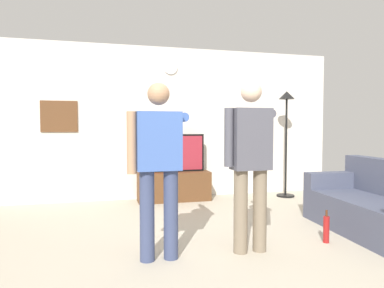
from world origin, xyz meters
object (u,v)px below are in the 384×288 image
at_px(tv_stand, 174,186).
at_px(person_standing_nearer_couch, 250,156).
at_px(television, 173,153).
at_px(framed_picture, 59,116).
at_px(person_standing_nearer_lamp, 159,160).
at_px(side_couch, 379,208).
at_px(floor_lamp, 286,122).
at_px(wall_clock, 170,67).
at_px(beverage_bottle, 326,229).

distance_m(tv_stand, person_standing_nearer_couch, 2.70).
distance_m(television, framed_picture, 2.00).
distance_m(television, person_standing_nearer_lamp, 2.70).
xyz_separation_m(framed_picture, side_couch, (3.87, -2.74, -1.14)).
distance_m(floor_lamp, person_standing_nearer_lamp, 3.66).
distance_m(wall_clock, framed_picture, 2.08).
distance_m(tv_stand, floor_lamp, 2.35).
distance_m(television, wall_clock, 1.54).
height_order(wall_clock, framed_picture, wall_clock).
relative_size(tv_stand, side_couch, 0.67).
bearing_deg(framed_picture, person_standing_nearer_couch, -53.27).
xyz_separation_m(floor_lamp, person_standing_nearer_couch, (-1.80, -2.43, -0.40)).
distance_m(framed_picture, side_couch, 4.88).
distance_m(tv_stand, side_couch, 3.16).
xyz_separation_m(tv_stand, person_standing_nearer_couch, (0.27, -2.58, 0.72)).
bearing_deg(beverage_bottle, person_standing_nearer_couch, -178.14).
xyz_separation_m(wall_clock, person_standing_nearer_lamp, (-0.67, -2.85, -1.39)).
bearing_deg(tv_stand, floor_lamp, -4.35).
xyz_separation_m(tv_stand, beverage_bottle, (1.19, -2.55, -0.10)).
bearing_deg(tv_stand, television, 90.00).
bearing_deg(television, framed_picture, 172.48).
bearing_deg(person_standing_nearer_couch, side_couch, 4.47).
relative_size(framed_picture, person_standing_nearer_couch, 0.34).
xyz_separation_m(tv_stand, framed_picture, (-1.88, 0.30, 1.20)).
bearing_deg(wall_clock, side_couch, -54.02).
xyz_separation_m(tv_stand, floor_lamp, (2.06, -0.16, 1.13)).
height_order(television, wall_clock, wall_clock).
height_order(floor_lamp, person_standing_nearer_couch, floor_lamp).
height_order(tv_stand, television, television).
xyz_separation_m(wall_clock, floor_lamp, (2.06, -0.45, -0.97)).
bearing_deg(television, wall_clock, 90.00).
height_order(television, person_standing_nearer_lamp, person_standing_nearer_lamp).
bearing_deg(beverage_bottle, person_standing_nearer_lamp, -179.69).
bearing_deg(floor_lamp, person_standing_nearer_lamp, -138.56).
relative_size(television, side_couch, 0.58).
bearing_deg(person_standing_nearer_lamp, side_couch, 2.48).
bearing_deg(television, beverage_bottle, -65.37).
height_order(television, beverage_bottle, television).
relative_size(television, person_standing_nearer_lamp, 0.64).
distance_m(television, floor_lamp, 2.14).
relative_size(tv_stand, person_standing_nearer_lamp, 0.74).
bearing_deg(wall_clock, person_standing_nearer_couch, -84.73).
xyz_separation_m(tv_stand, side_couch, (1.99, -2.45, 0.07)).
relative_size(wall_clock, person_standing_nearer_couch, 0.15).
distance_m(floor_lamp, side_couch, 2.53).
distance_m(tv_stand, framed_picture, 2.25).
xyz_separation_m(wall_clock, framed_picture, (-1.88, 0.00, -0.89)).
bearing_deg(floor_lamp, person_standing_nearer_couch, -126.48).
bearing_deg(framed_picture, floor_lamp, -6.54).
relative_size(person_standing_nearer_lamp, beverage_bottle, 4.65).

